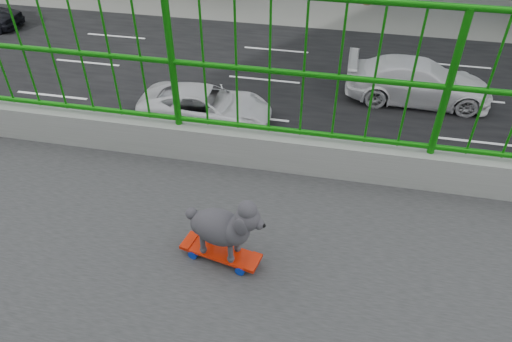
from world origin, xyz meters
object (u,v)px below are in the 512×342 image
Objects in this scene: poodle at (223,226)px; car_3 at (419,81)px; car_2 at (206,106)px; skateboard at (221,253)px.

poodle reaches higher than car_3.
poodle is at bearing -161.25° from car_2.
car_3 is (-15.29, 3.45, -6.26)m from skateboard.
skateboard is 0.10× the size of car_3.
poodle reaches higher than skateboard.
skateboard is 14.27m from car_2.
skateboard is 0.26m from poodle.
car_3 is (-15.30, 3.42, -6.52)m from poodle.
poodle is 0.11× the size of car_2.
poodle is (0.01, 0.03, 0.26)m from skateboard.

